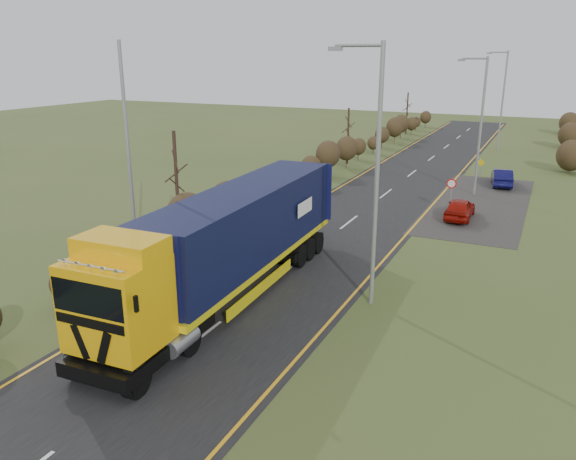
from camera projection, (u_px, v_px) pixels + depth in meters
The scene contains 14 objects.
ground at pixel (253, 297), 23.27m from camera, with size 160.00×160.00×0.00m, color #3D4D21.
road at pixel (337, 231), 31.89m from camera, with size 8.00×120.00×0.02m, color black.
layby at pixel (480, 203), 37.87m from camera, with size 6.00×18.00×0.02m, color #292725.
lane_markings at pixel (335, 233), 31.62m from camera, with size 7.52×116.00×0.01m.
hedgerow at pixel (227, 201), 32.04m from camera, with size 2.24×102.04×6.05m.
lorry at pixel (230, 239), 22.52m from camera, with size 3.14×16.14×4.48m.
car_red_hatchback at pixel (460, 209), 34.23m from camera, with size 1.51×3.75×1.28m, color #940F07.
car_blue_sedan at pixel (502, 178), 42.83m from camera, with size 1.37×3.92×1.29m, color #0C0B3E.
streetlight_near at pixel (374, 166), 21.13m from camera, with size 2.14×0.20×10.11m.
streetlight_mid at pixel (479, 121), 38.72m from camera, with size 2.02×0.19×9.53m.
streetlight_far at pixel (502, 96), 57.12m from camera, with size 2.12×0.20×10.01m.
left_pole at pixel (129, 162), 24.56m from camera, with size 0.16×0.16×10.22m, color gray.
speed_sign at pixel (451, 189), 35.22m from camera, with size 0.61×0.10×2.21m.
warning_board at pixel (481, 167), 45.32m from camera, with size 0.62×0.11×1.61m.
Camera 1 is at (10.45, -18.69, 9.64)m, focal length 35.00 mm.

